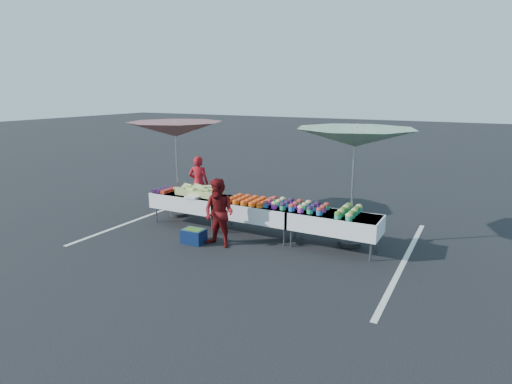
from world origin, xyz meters
The scene contains 17 objects.
ground centered at (0.00, 0.00, 0.00)m, with size 80.00×80.00×0.00m, color black.
stripe_left centered at (-3.20, 0.00, 0.00)m, with size 0.10×5.00×0.00m, color silver.
stripe_right centered at (3.20, 0.00, 0.00)m, with size 0.10×5.00×0.00m, color silver.
table_left centered at (-1.80, 0.00, 0.58)m, with size 1.86×0.81×0.75m.
table_center centered at (0.00, 0.00, 0.58)m, with size 1.86×0.81×0.75m.
table_right centered at (1.80, 0.00, 0.58)m, with size 1.86×0.81×0.75m.
berry_punnets centered at (-2.51, -0.06, 0.79)m, with size 0.40×0.54×0.08m.
corn_pile centered at (-1.55, 0.05, 0.84)m, with size 1.16×0.57×0.26m.
plastic_bags centered at (-1.50, -0.30, 0.78)m, with size 0.30×0.25×0.05m, color white.
carrot_bowls centered at (-0.15, -0.01, 0.80)m, with size 0.95×0.69×0.11m.
potato_cups centered at (0.95, 0.00, 0.83)m, with size 1.34×0.58×0.16m.
bean_baskets centered at (2.06, 0.08, 0.82)m, with size 0.36×0.86×0.15m.
vendor centered at (-2.37, 1.15, 0.74)m, with size 0.54×0.35×1.47m, color red.
customer centered at (-0.35, -0.96, 0.72)m, with size 0.70×0.54×1.43m, color maroon.
umbrella_left centered at (-2.50, 0.43, 2.21)m, with size 2.49×2.49×2.44m.
umbrella_right centered at (2.02, 0.40, 2.24)m, with size 2.62×2.62×2.47m.
storage_bin centered at (-0.94, -1.05, 0.16)m, with size 0.48×0.36×0.31m.
Camera 1 is at (4.29, -8.03, 3.18)m, focal length 30.00 mm.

